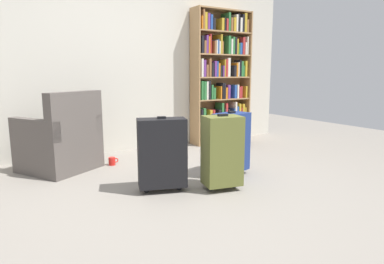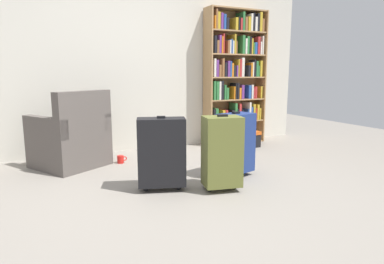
{
  "view_description": "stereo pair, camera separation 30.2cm",
  "coord_description": "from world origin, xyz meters",
  "px_view_note": "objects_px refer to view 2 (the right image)",
  "views": [
    {
      "loc": [
        -1.46,
        -2.44,
        1.1
      ],
      "look_at": [
        0.13,
        0.23,
        0.55
      ],
      "focal_mm": 31.45,
      "sensor_mm": 36.0,
      "label": 1
    },
    {
      "loc": [
        -1.19,
        -2.58,
        1.1
      ],
      "look_at": [
        0.13,
        0.23,
        0.55
      ],
      "focal_mm": 31.45,
      "sensor_mm": 36.0,
      "label": 2
    }
  ],
  "objects_px": {
    "armchair": "(71,140)",
    "suitcase_olive": "(222,151)",
    "storage_box": "(246,139)",
    "mug": "(121,159)",
    "suitcase_black": "(162,152)",
    "suitcase_navy_blue": "(235,143)",
    "bookshelf": "(235,72)"
  },
  "relations": [
    {
      "from": "bookshelf",
      "to": "suitcase_black",
      "type": "distance_m",
      "value": 2.5
    },
    {
      "from": "suitcase_olive",
      "to": "suitcase_navy_blue",
      "type": "height_order",
      "value": "suitcase_olive"
    },
    {
      "from": "suitcase_navy_blue",
      "to": "suitcase_black",
      "type": "bearing_deg",
      "value": -175.12
    },
    {
      "from": "mug",
      "to": "suitcase_navy_blue",
      "type": "height_order",
      "value": "suitcase_navy_blue"
    },
    {
      "from": "suitcase_black",
      "to": "storage_box",
      "type": "bearing_deg",
      "value": 34.44
    },
    {
      "from": "mug",
      "to": "suitcase_olive",
      "type": "bearing_deg",
      "value": -64.84
    },
    {
      "from": "armchair",
      "to": "suitcase_olive",
      "type": "distance_m",
      "value": 1.88
    },
    {
      "from": "suitcase_black",
      "to": "suitcase_navy_blue",
      "type": "xyz_separation_m",
      "value": [
        0.85,
        0.07,
        -0.01
      ]
    },
    {
      "from": "suitcase_olive",
      "to": "suitcase_navy_blue",
      "type": "xyz_separation_m",
      "value": [
        0.35,
        0.32,
        -0.01
      ]
    },
    {
      "from": "suitcase_olive",
      "to": "storage_box",
      "type": "bearing_deg",
      "value": 48.97
    },
    {
      "from": "armchair",
      "to": "suitcase_olive",
      "type": "bearing_deg",
      "value": -50.92
    },
    {
      "from": "armchair",
      "to": "suitcase_black",
      "type": "distance_m",
      "value": 1.4
    },
    {
      "from": "armchair",
      "to": "storage_box",
      "type": "xyz_separation_m",
      "value": [
        2.46,
        0.01,
        -0.19
      ]
    },
    {
      "from": "suitcase_black",
      "to": "suitcase_navy_blue",
      "type": "distance_m",
      "value": 0.86
    },
    {
      "from": "mug",
      "to": "storage_box",
      "type": "xyz_separation_m",
      "value": [
        1.92,
        0.11,
        0.08
      ]
    },
    {
      "from": "mug",
      "to": "suitcase_olive",
      "type": "height_order",
      "value": "suitcase_olive"
    },
    {
      "from": "bookshelf",
      "to": "suitcase_olive",
      "type": "relative_size",
      "value": 2.81
    },
    {
      "from": "bookshelf",
      "to": "mug",
      "type": "distance_m",
      "value": 2.24
    },
    {
      "from": "bookshelf",
      "to": "armchair",
      "type": "xyz_separation_m",
      "value": [
        -2.47,
        -0.37,
        -0.8
      ]
    },
    {
      "from": "mug",
      "to": "storage_box",
      "type": "height_order",
      "value": "storage_box"
    },
    {
      "from": "armchair",
      "to": "suitcase_navy_blue",
      "type": "relative_size",
      "value": 1.38
    },
    {
      "from": "bookshelf",
      "to": "suitcase_olive",
      "type": "bearing_deg",
      "value": -124.96
    },
    {
      "from": "storage_box",
      "to": "suitcase_navy_blue",
      "type": "height_order",
      "value": "suitcase_navy_blue"
    },
    {
      "from": "armchair",
      "to": "suitcase_olive",
      "type": "height_order",
      "value": "armchair"
    },
    {
      "from": "storage_box",
      "to": "suitcase_navy_blue",
      "type": "bearing_deg",
      "value": -128.94
    },
    {
      "from": "armchair",
      "to": "suitcase_navy_blue",
      "type": "distance_m",
      "value": 1.91
    },
    {
      "from": "bookshelf",
      "to": "mug",
      "type": "height_order",
      "value": "bookshelf"
    },
    {
      "from": "storage_box",
      "to": "suitcase_black",
      "type": "bearing_deg",
      "value": -145.56
    },
    {
      "from": "armchair",
      "to": "mug",
      "type": "bearing_deg",
      "value": -10.51
    },
    {
      "from": "bookshelf",
      "to": "suitcase_navy_blue",
      "type": "bearing_deg",
      "value": -121.64
    },
    {
      "from": "mug",
      "to": "suitcase_black",
      "type": "relative_size",
      "value": 0.17
    },
    {
      "from": "mug",
      "to": "suitcase_navy_blue",
      "type": "relative_size",
      "value": 0.17
    }
  ]
}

